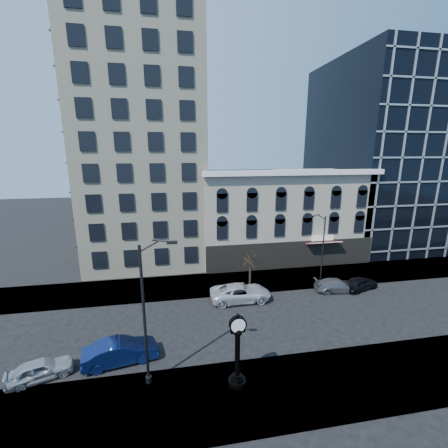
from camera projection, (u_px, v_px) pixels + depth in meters
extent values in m
plane|color=black|center=(209.00, 325.00, 26.02)|extent=(160.00, 160.00, 0.00)
cube|color=gray|center=(200.00, 285.00, 33.65)|extent=(160.00, 6.00, 0.12)
cube|color=gray|center=(226.00, 397.00, 18.35)|extent=(160.00, 6.00, 0.12)
cube|color=beige|center=(143.00, 117.00, 38.62)|extent=(15.00, 15.00, 38.00)
cube|color=#9E9482|center=(279.00, 215.00, 41.91)|extent=(22.00, 10.00, 12.00)
cube|color=white|center=(297.00, 173.00, 35.45)|extent=(22.60, 0.80, 0.60)
cube|color=black|center=(292.00, 255.00, 38.09)|extent=(22.00, 0.30, 3.60)
cube|color=maroon|center=(324.00, 243.00, 37.86)|extent=(4.50, 1.18, 0.55)
cube|color=black|center=(389.00, 155.00, 48.17)|extent=(20.00, 20.00, 28.00)
cylinder|color=black|center=(237.00, 381.00, 19.29)|extent=(1.14, 1.14, 0.31)
cylinder|color=black|center=(237.00, 378.00, 19.23)|extent=(0.83, 0.83, 0.21)
cylinder|color=black|center=(237.00, 376.00, 19.18)|extent=(0.62, 0.62, 0.17)
cylinder|color=black|center=(237.00, 354.00, 18.81)|extent=(0.33, 0.33, 3.00)
sphere|color=black|center=(238.00, 332.00, 18.42)|extent=(0.58, 0.58, 0.58)
cube|color=black|center=(238.00, 330.00, 18.40)|extent=(0.95, 0.31, 0.26)
cylinder|color=black|center=(238.00, 324.00, 18.30)|extent=(1.10, 0.43, 1.08)
cylinder|color=white|center=(238.00, 326.00, 18.13)|extent=(0.91, 0.10, 0.91)
cylinder|color=white|center=(237.00, 323.00, 18.47)|extent=(0.91, 0.10, 0.91)
sphere|color=black|center=(238.00, 315.00, 18.15)|extent=(0.21, 0.21, 0.21)
cylinder|color=black|center=(144.00, 318.00, 18.33)|extent=(0.17, 0.17, 9.34)
cylinder|color=black|center=(149.00, 379.00, 19.40)|extent=(0.39, 0.39, 0.43)
cube|color=black|center=(175.00, 242.00, 17.17)|extent=(0.63, 0.34, 0.15)
cylinder|color=black|center=(323.00, 250.00, 33.07)|extent=(0.14, 0.14, 7.76)
cylinder|color=black|center=(320.00, 281.00, 33.96)|extent=(0.32, 0.32, 0.36)
cube|color=black|center=(313.00, 216.00, 31.40)|extent=(0.53, 0.32, 0.13)
cylinder|color=black|center=(250.00, 274.00, 32.73)|extent=(0.25, 0.25, 2.98)
imported|color=#A5A8AD|center=(40.00, 369.00, 19.77)|extent=(4.32, 2.95, 1.36)
imported|color=#0C194C|center=(121.00, 351.00, 21.30)|extent=(5.38, 2.72, 1.69)
imported|color=silver|center=(241.00, 293.00, 30.08)|extent=(6.14, 2.86, 1.70)
imported|color=#595B60|center=(337.00, 285.00, 32.12)|extent=(4.90, 2.40, 1.37)
imported|color=black|center=(360.00, 283.00, 32.53)|extent=(4.54, 2.89, 1.44)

